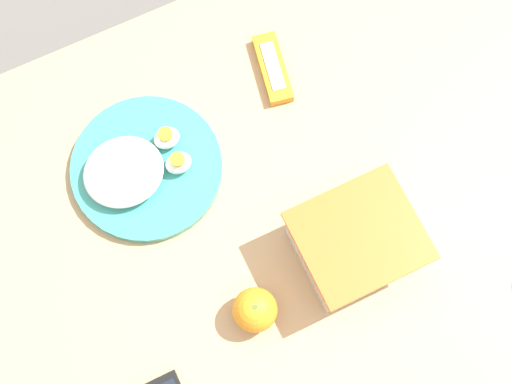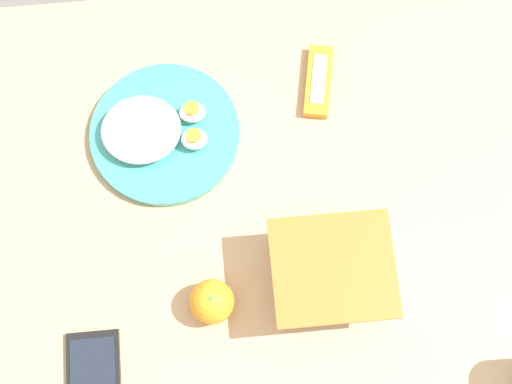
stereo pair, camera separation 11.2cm
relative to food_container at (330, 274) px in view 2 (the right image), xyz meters
The scene contains 7 objects.
ground_plane 0.77m from the food_container, 43.79° to the right, with size 10.00×10.00×0.00m, color #66605B.
table 0.20m from the food_container, 43.79° to the right, with size 1.16×0.88×0.71m.
food_container is the anchor object (origin of this frame).
orange_fruit 0.18m from the food_container, ahead, with size 0.07×0.07×0.07m.
rice_plate 0.36m from the food_container, 46.69° to the right, with size 0.25×0.25×0.05m.
candy_bar 0.34m from the food_container, 94.08° to the right, with size 0.06×0.13×0.02m.
cell_phone 0.39m from the food_container, 18.14° to the left, with size 0.08×0.14×0.01m.
Camera 2 is at (0.03, 0.26, 1.82)m, focal length 50.00 mm.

